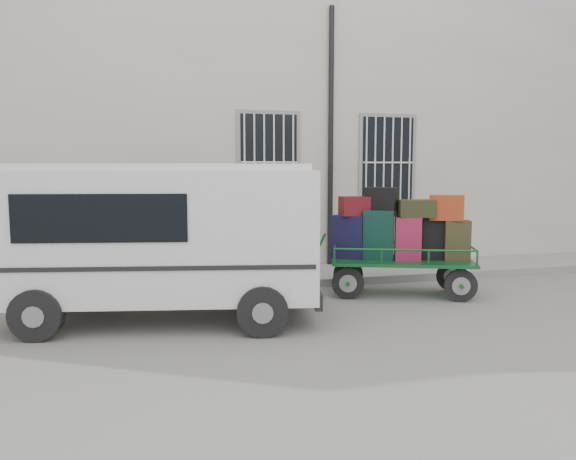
# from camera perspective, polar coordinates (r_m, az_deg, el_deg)

# --- Properties ---
(ground) EXTENTS (80.00, 80.00, 0.00)m
(ground) POSITION_cam_1_polar(r_m,az_deg,el_deg) (9.34, 4.74, -7.60)
(ground) COLOR slate
(ground) RESTS_ON ground
(building) EXTENTS (24.00, 5.15, 6.00)m
(building) POSITION_cam_1_polar(r_m,az_deg,el_deg) (14.37, -2.75, 9.35)
(building) COLOR beige
(building) RESTS_ON ground
(sidewalk) EXTENTS (24.00, 1.70, 0.15)m
(sidewalk) POSITION_cam_1_polar(r_m,az_deg,el_deg) (11.37, 0.94, -4.67)
(sidewalk) COLOR gray
(sidewalk) RESTS_ON ground
(luggage_cart) EXTENTS (2.89, 1.93, 1.90)m
(luggage_cart) POSITION_cam_1_polar(r_m,az_deg,el_deg) (10.07, 11.31, -0.77)
(luggage_cart) COLOR black
(luggage_cart) RESTS_ON ground
(van) EXTENTS (4.85, 2.79, 2.30)m
(van) POSITION_cam_1_polar(r_m,az_deg,el_deg) (8.41, -12.86, -0.15)
(van) COLOR silver
(van) RESTS_ON ground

